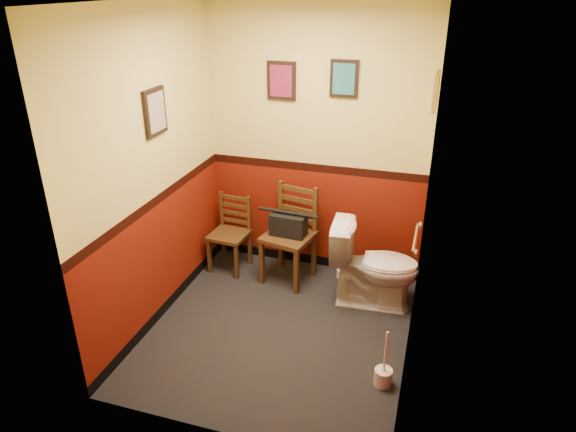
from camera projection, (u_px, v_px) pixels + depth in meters
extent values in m
cube|color=black|center=(280.00, 329.00, 4.56)|extent=(2.20, 2.40, 0.00)
cube|color=silver|center=(277.00, 0.00, 3.42)|extent=(2.20, 2.40, 0.00)
cube|color=#5F1308|center=(316.00, 145.00, 5.03)|extent=(2.20, 0.00, 2.70)
cube|color=#5F1308|center=(214.00, 263.00, 2.95)|extent=(2.20, 0.00, 2.70)
cube|color=#5F1308|center=(153.00, 174.00, 4.28)|extent=(0.00, 2.40, 2.70)
cube|color=#5F1308|center=(424.00, 205.00, 3.70)|extent=(0.00, 2.40, 2.70)
cylinder|color=silver|center=(415.00, 238.00, 4.09)|extent=(0.03, 0.50, 0.03)
cylinder|color=silver|center=(416.00, 253.00, 3.87)|extent=(0.02, 0.06, 0.06)
cylinder|color=silver|center=(420.00, 225.00, 4.30)|extent=(0.02, 0.06, 0.06)
cube|color=black|center=(281.00, 81.00, 4.85)|extent=(0.28, 0.03, 0.36)
cube|color=maroon|center=(281.00, 81.00, 4.84)|extent=(0.22, 0.01, 0.30)
cube|color=black|center=(344.00, 79.00, 4.67)|extent=(0.26, 0.03, 0.34)
cube|color=#256B76|center=(344.00, 79.00, 4.66)|extent=(0.20, 0.01, 0.28)
cube|color=black|center=(155.00, 112.00, 4.15)|extent=(0.03, 0.30, 0.38)
cube|color=gray|center=(157.00, 112.00, 4.14)|extent=(0.01, 0.24, 0.31)
cube|color=olive|center=(436.00, 91.00, 3.92)|extent=(0.03, 0.34, 0.28)
cube|color=gray|center=(434.00, 91.00, 3.93)|extent=(0.01, 0.28, 0.22)
imported|color=white|center=(375.00, 266.00, 4.76)|extent=(0.86, 0.51, 0.81)
cylinder|color=silver|center=(383.00, 377.00, 3.92)|extent=(0.14, 0.14, 0.14)
cylinder|color=silver|center=(386.00, 353.00, 3.82)|extent=(0.02, 0.02, 0.39)
cube|color=brown|center=(229.00, 235.00, 5.35)|extent=(0.40, 0.40, 0.04)
cube|color=brown|center=(209.00, 256.00, 5.36)|extent=(0.04, 0.04, 0.40)
cube|color=brown|center=(224.00, 242.00, 5.63)|extent=(0.04, 0.04, 0.40)
cube|color=brown|center=(236.00, 261.00, 5.25)|extent=(0.04, 0.04, 0.40)
cube|color=brown|center=(250.00, 248.00, 5.52)|extent=(0.04, 0.04, 0.40)
cube|color=brown|center=(222.00, 209.00, 5.46)|extent=(0.04, 0.03, 0.40)
cube|color=brown|center=(249.00, 214.00, 5.35)|extent=(0.04, 0.03, 0.40)
cube|color=brown|center=(236.00, 221.00, 5.45)|extent=(0.30, 0.05, 0.04)
cube|color=brown|center=(236.00, 213.00, 5.42)|extent=(0.30, 0.05, 0.04)
cube|color=brown|center=(235.00, 206.00, 5.38)|extent=(0.30, 0.05, 0.04)
cube|color=brown|center=(235.00, 198.00, 5.34)|extent=(0.30, 0.05, 0.04)
cube|color=brown|center=(288.00, 237.00, 5.12)|extent=(0.54, 0.54, 0.04)
cube|color=brown|center=(262.00, 262.00, 5.15)|extent=(0.05, 0.05, 0.49)
cube|color=brown|center=(281.00, 246.00, 5.46)|extent=(0.05, 0.05, 0.49)
cube|color=brown|center=(296.00, 272.00, 4.98)|extent=(0.05, 0.05, 0.49)
cube|color=brown|center=(314.00, 254.00, 5.29)|extent=(0.05, 0.05, 0.49)
cube|color=brown|center=(281.00, 203.00, 5.26)|extent=(0.05, 0.05, 0.49)
cube|color=brown|center=(315.00, 211.00, 5.09)|extent=(0.05, 0.05, 0.49)
cube|color=brown|center=(298.00, 219.00, 5.23)|extent=(0.37, 0.10, 0.05)
cube|color=brown|center=(298.00, 210.00, 5.18)|extent=(0.37, 0.10, 0.05)
cube|color=brown|center=(298.00, 200.00, 5.14)|extent=(0.37, 0.10, 0.05)
cube|color=brown|center=(298.00, 190.00, 5.09)|extent=(0.37, 0.10, 0.05)
cube|color=black|center=(288.00, 225.00, 5.06)|extent=(0.36, 0.20, 0.22)
cylinder|color=black|center=(288.00, 213.00, 5.00)|extent=(0.31, 0.05, 0.03)
cylinder|color=silver|center=(341.00, 273.00, 5.33)|extent=(0.10, 0.10, 0.09)
cylinder|color=silver|center=(352.00, 275.00, 5.30)|extent=(0.10, 0.10, 0.09)
cylinder|color=silver|center=(347.00, 267.00, 5.27)|extent=(0.10, 0.10, 0.09)
cylinder|color=silver|center=(347.00, 260.00, 5.22)|extent=(0.10, 0.10, 0.09)
cylinder|color=silver|center=(348.00, 252.00, 5.20)|extent=(0.10, 0.10, 0.09)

